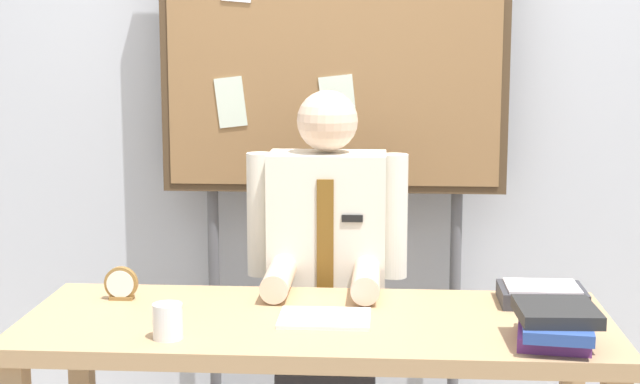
{
  "coord_description": "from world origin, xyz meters",
  "views": [
    {
      "loc": [
        0.2,
        -2.75,
        1.59
      ],
      "look_at": [
        0.0,
        0.16,
        1.11
      ],
      "focal_mm": 54.63,
      "sensor_mm": 36.0,
      "label": 1
    }
  ],
  "objects_px": {
    "open_notebook": "(325,318)",
    "paper_tray": "(542,294)",
    "desk": "(316,350)",
    "bulletin_board": "(334,43)",
    "book_stack": "(556,324)",
    "coffee_mug": "(168,321)",
    "desk_clock": "(121,285)",
    "person": "(327,305)"
  },
  "relations": [
    {
      "from": "desk",
      "to": "coffee_mug",
      "type": "distance_m",
      "value": 0.47
    },
    {
      "from": "bulletin_board",
      "to": "book_stack",
      "type": "relative_size",
      "value": 6.78
    },
    {
      "from": "open_notebook",
      "to": "paper_tray",
      "type": "xyz_separation_m",
      "value": [
        0.66,
        0.23,
        0.02
      ]
    },
    {
      "from": "person",
      "to": "desk_clock",
      "type": "xyz_separation_m",
      "value": [
        -0.63,
        -0.36,
        0.16
      ]
    },
    {
      "from": "open_notebook",
      "to": "coffee_mug",
      "type": "height_order",
      "value": "coffee_mug"
    },
    {
      "from": "coffee_mug",
      "to": "desk",
      "type": "bearing_deg",
      "value": 29.46
    },
    {
      "from": "paper_tray",
      "to": "coffee_mug",
      "type": "bearing_deg",
      "value": -158.33
    },
    {
      "from": "open_notebook",
      "to": "paper_tray",
      "type": "height_order",
      "value": "paper_tray"
    },
    {
      "from": "book_stack",
      "to": "desk_clock",
      "type": "bearing_deg",
      "value": 165.0
    },
    {
      "from": "person",
      "to": "open_notebook",
      "type": "bearing_deg",
      "value": -87.27
    },
    {
      "from": "person",
      "to": "coffee_mug",
      "type": "xyz_separation_m",
      "value": [
        -0.39,
        -0.74,
        0.16
      ]
    },
    {
      "from": "person",
      "to": "book_stack",
      "type": "distance_m",
      "value": 0.98
    },
    {
      "from": "desk_clock",
      "to": "bulletin_board",
      "type": "bearing_deg",
      "value": 50.16
    },
    {
      "from": "desk_clock",
      "to": "coffee_mug",
      "type": "relative_size",
      "value": 1.06
    },
    {
      "from": "paper_tray",
      "to": "bulletin_board",
      "type": "bearing_deg",
      "value": 134.29
    },
    {
      "from": "open_notebook",
      "to": "bulletin_board",
      "type": "bearing_deg",
      "value": 91.59
    },
    {
      "from": "paper_tray",
      "to": "person",
      "type": "bearing_deg",
      "value": 155.72
    },
    {
      "from": "person",
      "to": "open_notebook",
      "type": "xyz_separation_m",
      "value": [
        0.03,
        -0.54,
        0.11
      ]
    },
    {
      "from": "book_stack",
      "to": "desk_clock",
      "type": "xyz_separation_m",
      "value": [
        -1.29,
        0.34,
        -0.01
      ]
    },
    {
      "from": "person",
      "to": "open_notebook",
      "type": "height_order",
      "value": "person"
    },
    {
      "from": "desk",
      "to": "bulletin_board",
      "type": "relative_size",
      "value": 0.8
    },
    {
      "from": "bulletin_board",
      "to": "open_notebook",
      "type": "xyz_separation_m",
      "value": [
        0.03,
        -0.93,
        -0.78
      ]
    },
    {
      "from": "bulletin_board",
      "to": "paper_tray",
      "type": "distance_m",
      "value": 1.24
    },
    {
      "from": "bulletin_board",
      "to": "open_notebook",
      "type": "distance_m",
      "value": 1.22
    },
    {
      "from": "person",
      "to": "coffee_mug",
      "type": "bearing_deg",
      "value": -117.99
    },
    {
      "from": "desk_clock",
      "to": "coffee_mug",
      "type": "xyz_separation_m",
      "value": [
        0.23,
        -0.38,
        0.0
      ]
    },
    {
      "from": "coffee_mug",
      "to": "book_stack",
      "type": "bearing_deg",
      "value": 1.98
    },
    {
      "from": "person",
      "to": "bulletin_board",
      "type": "distance_m",
      "value": 0.98
    },
    {
      "from": "desk",
      "to": "desk_clock",
      "type": "xyz_separation_m",
      "value": [
        -0.63,
        0.16,
        0.14
      ]
    },
    {
      "from": "desk",
      "to": "book_stack",
      "type": "bearing_deg",
      "value": -15.64
    },
    {
      "from": "desk",
      "to": "person",
      "type": "bearing_deg",
      "value": 90.0
    },
    {
      "from": "bulletin_board",
      "to": "paper_tray",
      "type": "xyz_separation_m",
      "value": [
        0.69,
        -0.7,
        -0.76
      ]
    },
    {
      "from": "desk",
      "to": "book_stack",
      "type": "height_order",
      "value": "book_stack"
    },
    {
      "from": "book_stack",
      "to": "coffee_mug",
      "type": "xyz_separation_m",
      "value": [
        -1.05,
        -0.04,
        -0.0
      ]
    },
    {
      "from": "desk",
      "to": "bulletin_board",
      "type": "bearing_deg",
      "value": 90.02
    },
    {
      "from": "bulletin_board",
      "to": "book_stack",
      "type": "height_order",
      "value": "bulletin_board"
    },
    {
      "from": "book_stack",
      "to": "paper_tray",
      "type": "height_order",
      "value": "book_stack"
    },
    {
      "from": "book_stack",
      "to": "coffee_mug",
      "type": "relative_size",
      "value": 3.24
    },
    {
      "from": "coffee_mug",
      "to": "paper_tray",
      "type": "relative_size",
      "value": 0.38
    },
    {
      "from": "desk",
      "to": "bulletin_board",
      "type": "xyz_separation_m",
      "value": [
        -0.0,
        0.91,
        0.89
      ]
    },
    {
      "from": "desk",
      "to": "person",
      "type": "height_order",
      "value": "person"
    },
    {
      "from": "book_stack",
      "to": "open_notebook",
      "type": "relative_size",
      "value": 1.2
    }
  ]
}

